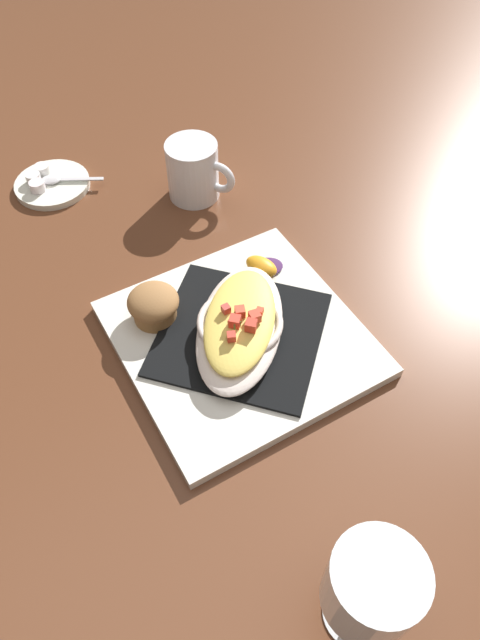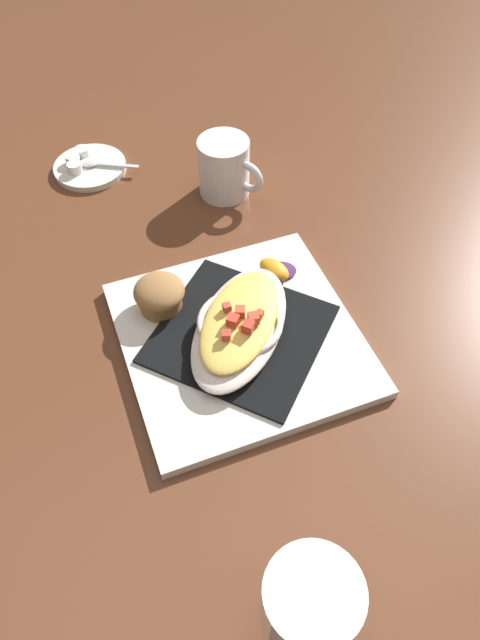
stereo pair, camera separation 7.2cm
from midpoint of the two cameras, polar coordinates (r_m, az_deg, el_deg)
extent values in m
plane|color=brown|center=(0.75, 2.72, -2.30)|extent=(2.60, 2.60, 0.00)
cube|color=white|center=(0.74, 2.74, -1.97)|extent=(0.30, 0.30, 0.01)
cube|color=black|center=(0.74, 2.77, -1.52)|extent=(0.28, 0.28, 0.00)
ellipsoid|color=silver|center=(0.73, 2.82, -0.82)|extent=(0.22, 0.22, 0.02)
torus|color=silver|center=(0.72, 2.84, -0.39)|extent=(0.15, 0.15, 0.01)
ellipsoid|color=#EECF5A|center=(0.72, 2.86, -0.19)|extent=(0.18, 0.18, 0.02)
cube|color=#C8443B|center=(0.71, 1.58, 1.09)|extent=(0.01, 0.01, 0.01)
cube|color=red|center=(0.69, 4.15, -0.71)|extent=(0.02, 0.02, 0.01)
cube|color=#D1462E|center=(0.70, 4.85, 0.42)|extent=(0.01, 0.01, 0.01)
cube|color=#569A45|center=(0.69, 2.27, -0.42)|extent=(0.01, 0.01, 0.01)
cube|color=red|center=(0.69, 2.24, -0.23)|extent=(0.02, 0.02, 0.01)
cube|color=#D64B31|center=(0.70, 2.99, 0.82)|extent=(0.02, 0.02, 0.01)
cube|color=#D34631|center=(0.70, 4.28, -0.03)|extent=(0.01, 0.01, 0.01)
cube|color=red|center=(0.68, 1.66, -1.69)|extent=(0.01, 0.01, 0.01)
cylinder|color=olive|center=(0.76, -5.16, 1.72)|extent=(0.06, 0.06, 0.02)
ellipsoid|color=olive|center=(0.75, -5.27, 2.65)|extent=(0.07, 0.07, 0.03)
ellipsoid|color=#4C0F23|center=(0.74, -5.31, 3.02)|extent=(0.03, 0.03, 0.01)
ellipsoid|color=#462757|center=(0.81, 6.41, 4.68)|extent=(0.06, 0.05, 0.01)
ellipsoid|color=orange|center=(0.80, 5.93, 4.81)|extent=(0.04, 0.06, 0.02)
cylinder|color=white|center=(0.93, 0.66, 14.66)|extent=(0.08, 0.08, 0.09)
torus|color=white|center=(0.91, 3.12, 13.73)|extent=(0.04, 0.05, 0.05)
cylinder|color=#4C2D14|center=(0.95, 0.65, 13.49)|extent=(0.07, 0.07, 0.04)
cylinder|color=white|center=(0.62, 9.70, -27.95)|extent=(0.06, 0.06, 0.00)
cylinder|color=white|center=(0.59, 10.14, -27.40)|extent=(0.01, 0.01, 0.06)
cylinder|color=white|center=(0.53, 11.23, -25.98)|extent=(0.08, 0.08, 0.07)
cylinder|color=silver|center=(0.54, 10.90, -26.42)|extent=(0.07, 0.07, 0.04)
cylinder|color=silver|center=(1.02, -12.55, 14.33)|extent=(0.12, 0.12, 0.01)
ellipsoid|color=silver|center=(1.02, -12.64, 14.76)|extent=(0.04, 0.04, 0.01)
cube|color=silver|center=(1.00, -9.95, 14.67)|extent=(0.07, 0.04, 0.00)
cylinder|color=white|center=(1.04, -13.27, 15.65)|extent=(0.02, 0.02, 0.02)
cylinder|color=white|center=(1.02, -14.16, 14.96)|extent=(0.02, 0.02, 0.02)
cylinder|color=white|center=(1.01, -13.95, 14.23)|extent=(0.02, 0.02, 0.02)
camera|label=1|loc=(0.04, -87.13, 3.60)|focal=32.56mm
camera|label=2|loc=(0.04, 92.87, -3.60)|focal=32.56mm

